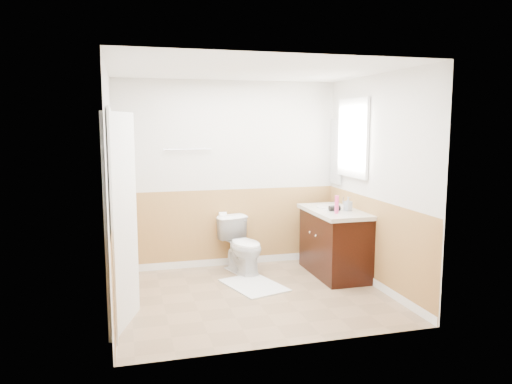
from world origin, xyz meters
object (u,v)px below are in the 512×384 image
object	(u,v)px
vanity_cabinet	(335,244)
lotion_bottle	(337,205)
bath_mat	(254,285)
soap_dispenser	(348,204)
toilet	(242,245)

from	to	relation	value
vanity_cabinet	lotion_bottle	bearing A→B (deg)	-111.27
bath_mat	vanity_cabinet	distance (m)	1.20
bath_mat	soap_dispenser	xyz separation A→B (m)	(1.24, 0.07, 0.93)
toilet	bath_mat	world-z (taller)	toilet
bath_mat	vanity_cabinet	size ratio (longest dim) A/B	0.73
lotion_bottle	bath_mat	bearing A→B (deg)	176.02
lotion_bottle	soap_dispenser	xyz separation A→B (m)	(0.22, 0.14, -0.02)
lotion_bottle	soap_dispenser	size ratio (longest dim) A/B	1.26
bath_mat	lotion_bottle	distance (m)	1.40
bath_mat	soap_dispenser	bearing A→B (deg)	3.41
bath_mat	vanity_cabinet	bearing A→B (deg)	9.42
lotion_bottle	soap_dispenser	world-z (taller)	lotion_bottle
vanity_cabinet	soap_dispenser	size ratio (longest dim) A/B	6.29
soap_dispenser	bath_mat	bearing A→B (deg)	-176.59
vanity_cabinet	lotion_bottle	size ratio (longest dim) A/B	5.00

